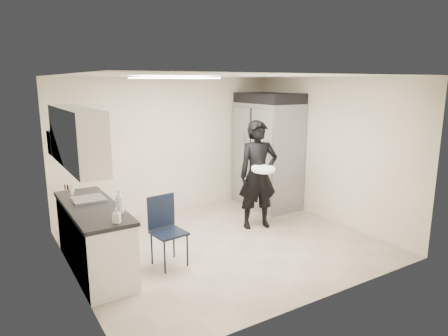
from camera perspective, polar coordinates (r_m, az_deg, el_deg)
floor at (r=6.44m, az=0.02°, el=-10.77°), size 4.50×4.50×0.00m
ceiling at (r=5.93m, az=0.02°, el=13.04°), size 4.50×4.50×0.00m
back_wall at (r=7.80m, az=-7.75°, el=3.14°), size 4.50×0.00×4.50m
left_wall at (r=5.26m, az=-21.33°, el=-2.00°), size 0.00×4.00×4.00m
right_wall at (r=7.47m, az=14.88°, el=2.44°), size 0.00×4.00×4.00m
ceiling_panel at (r=6.00m, az=-7.05°, el=12.65°), size 1.20×0.60×0.02m
lower_counter at (r=5.76m, az=-18.07°, el=-9.64°), size 0.60×1.90×0.86m
countertop at (r=5.61m, az=-18.37°, el=-5.31°), size 0.64×1.95×0.05m
sink at (r=5.86m, az=-18.76°, el=-4.77°), size 0.42×0.40×0.14m
faucet at (r=5.78m, az=-20.79°, el=-3.60°), size 0.02×0.02×0.24m
upper_cabinets at (r=5.39m, az=-20.34°, el=4.10°), size 0.35×1.80×0.75m
towel_dispenser at (r=6.53m, az=-22.83°, el=3.38°), size 0.22×0.30×0.35m
notice_sticker_left at (r=5.37m, az=-21.40°, el=-2.59°), size 0.00×0.12×0.07m
notice_sticker_right at (r=5.58m, az=-21.75°, el=-2.53°), size 0.00×0.12×0.07m
commercial_fridge at (r=8.16m, az=6.25°, el=1.80°), size 0.80×1.35×2.10m
fridge_compressor at (r=8.03m, az=6.45°, el=9.90°), size 0.80×1.35×0.20m
folding_chair at (r=5.62m, az=-7.87°, el=-9.19°), size 0.47×0.47×0.95m
man_tuxedo at (r=6.91m, az=4.89°, el=-0.99°), size 0.79×0.64×1.88m
bucket_lid at (r=6.65m, az=5.63°, el=-0.15°), size 0.49×0.49×0.05m
soap_bottle_a at (r=5.14m, az=-14.72°, el=-4.68°), size 0.15×0.15×0.29m
soap_bottle_b at (r=4.82m, az=-15.10°, el=-6.55°), size 0.11×0.11×0.18m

